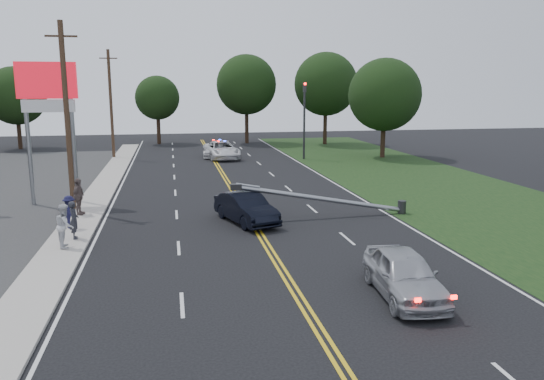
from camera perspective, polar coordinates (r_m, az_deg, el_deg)
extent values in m
plane|color=black|center=(19.29, 1.40, -9.13)|extent=(120.00, 120.00, 0.00)
cube|color=#ACA69C|center=(28.82, -19.62, -2.82)|extent=(1.80, 70.00, 0.12)
cube|color=black|center=(33.35, 20.81, -1.17)|extent=(12.00, 80.00, 0.01)
cube|color=gold|center=(28.74, -2.83, -2.32)|extent=(0.36, 80.00, 0.00)
cylinder|color=gray|center=(32.80, -24.70, 4.53)|extent=(0.24, 0.24, 7.00)
cylinder|color=gray|center=(32.31, -20.55, 4.76)|extent=(0.24, 0.24, 7.00)
cube|color=#A90B18|center=(32.38, -23.10, 10.81)|extent=(3.20, 0.35, 2.00)
cube|color=white|center=(32.39, -22.92, 8.34)|extent=(2.80, 0.30, 0.70)
cylinder|color=#2D2D30|center=(49.32, 3.49, 7.38)|extent=(0.20, 0.20, 7.00)
cube|color=#2D2D30|center=(49.21, 3.53, 10.98)|extent=(0.28, 0.28, 0.90)
sphere|color=#FF0C07|center=(49.06, 3.58, 11.33)|extent=(0.22, 0.22, 0.22)
cylinder|color=#2D2D30|center=(29.03, 13.79, -1.81)|extent=(0.44, 0.44, 0.70)
cylinder|color=gray|center=(27.36, 5.38, -0.96)|extent=(8.90, 0.24, 1.80)
cube|color=#2D2D30|center=(26.33, -3.89, 0.33)|extent=(0.55, 0.32, 0.30)
cylinder|color=#382619|center=(30.21, -21.18, 7.18)|extent=(0.28, 0.28, 10.00)
cube|color=#382619|center=(30.27, -21.75, 15.13)|extent=(1.60, 0.10, 0.10)
cylinder|color=#382619|center=(51.99, -16.93, 8.77)|extent=(0.28, 0.28, 10.00)
cube|color=#382619|center=(52.02, -17.20, 13.39)|extent=(1.60, 0.10, 0.10)
cylinder|color=black|center=(63.81, -25.53, 5.50)|extent=(0.44, 0.44, 3.31)
sphere|color=black|center=(63.62, -25.84, 9.12)|extent=(6.19, 6.19, 6.19)
cylinder|color=black|center=(64.24, -12.10, 6.27)|extent=(0.44, 0.44, 3.12)
sphere|color=black|center=(64.05, -12.24, 9.68)|extent=(5.11, 5.11, 5.11)
cylinder|color=black|center=(63.64, -2.73, 6.86)|extent=(0.44, 0.44, 3.99)
sphere|color=black|center=(63.47, -2.78, 11.26)|extent=(7.02, 7.02, 7.02)
cylinder|color=black|center=(62.75, 5.73, 6.77)|extent=(0.44, 0.44, 4.03)
sphere|color=black|center=(62.58, 5.82, 11.27)|extent=(7.28, 7.28, 7.28)
cylinder|color=black|center=(51.70, 11.84, 5.35)|extent=(0.44, 0.44, 3.43)
sphere|color=black|center=(51.47, 12.03, 9.99)|extent=(6.79, 6.79, 6.79)
imported|color=black|center=(26.29, -2.81, -1.95)|extent=(2.92, 4.78, 1.49)
imported|color=#A6A8AE|center=(17.70, 14.03, -8.77)|extent=(2.14, 4.57, 1.51)
imported|color=silver|center=(50.08, -5.43, 4.30)|extent=(3.34, 6.05, 1.60)
imported|color=silver|center=(51.40, -5.95, 4.35)|extent=(3.11, 5.15, 1.40)
imported|color=#282930|center=(24.64, -20.53, -3.03)|extent=(0.52, 0.68, 1.67)
imported|color=silver|center=(23.48, -21.39, -3.58)|extent=(0.81, 0.98, 1.82)
imported|color=#171739|center=(26.57, -20.96, -2.21)|extent=(0.95, 1.15, 1.55)
imported|color=#63524F|center=(29.11, -20.09, -0.67)|extent=(0.75, 1.20, 1.91)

